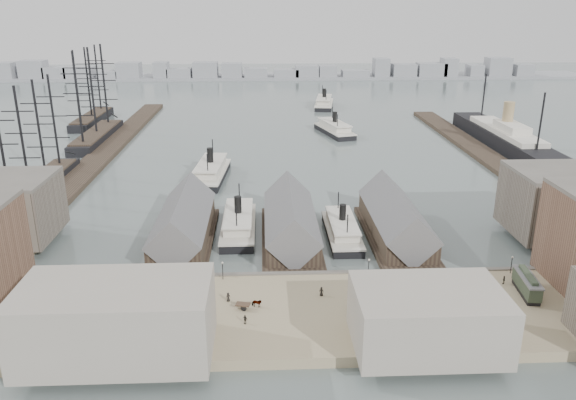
{
  "coord_description": "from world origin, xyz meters",
  "views": [
    {
      "loc": [
        -6.28,
        -110.59,
        55.36
      ],
      "look_at": [
        0.0,
        30.0,
        6.0
      ],
      "focal_mm": 35.0,
      "sensor_mm": 36.0,
      "label": 1
    }
  ],
  "objects_px": {
    "ocean_steamer": "(505,138)",
    "horse_cart_right": "(374,319)",
    "ferry_docked_west": "(238,223)",
    "horse_cart_center": "(253,304)",
    "horse_cart_left": "(55,289)",
    "tram": "(527,285)"
  },
  "relations": [
    {
      "from": "ferry_docked_west",
      "to": "horse_cart_right",
      "type": "distance_m",
      "value": 54.7
    },
    {
      "from": "ferry_docked_west",
      "to": "horse_cart_right",
      "type": "xyz_separation_m",
      "value": [
        25.71,
        -48.28,
        0.5
      ]
    },
    {
      "from": "ferry_docked_west",
      "to": "ocean_steamer",
      "type": "xyz_separation_m",
      "value": [
        105.0,
        85.27,
        1.6
      ]
    },
    {
      "from": "ocean_steamer",
      "to": "horse_cart_right",
      "type": "height_order",
      "value": "ocean_steamer"
    },
    {
      "from": "ferry_docked_west",
      "to": "horse_cart_right",
      "type": "height_order",
      "value": "ferry_docked_west"
    },
    {
      "from": "tram",
      "to": "horse_cart_center",
      "type": "xyz_separation_m",
      "value": [
        -53.0,
        -3.01,
        -1.09
      ]
    },
    {
      "from": "horse_cart_left",
      "to": "horse_cart_right",
      "type": "xyz_separation_m",
      "value": [
        59.95,
        -13.57,
        0.01
      ]
    },
    {
      "from": "ocean_steamer",
      "to": "horse_cart_center",
      "type": "relative_size",
      "value": 18.33
    },
    {
      "from": "ferry_docked_west",
      "to": "horse_cart_center",
      "type": "bearing_deg",
      "value": -84.2
    },
    {
      "from": "ferry_docked_west",
      "to": "ocean_steamer",
      "type": "bearing_deg",
      "value": 39.08
    },
    {
      "from": "ocean_steamer",
      "to": "horse_cart_right",
      "type": "bearing_deg",
      "value": -120.7
    },
    {
      "from": "ferry_docked_west",
      "to": "horse_cart_center",
      "type": "distance_m",
      "value": 42.29
    },
    {
      "from": "ferry_docked_west",
      "to": "horse_cart_left",
      "type": "distance_m",
      "value": 48.76
    },
    {
      "from": "tram",
      "to": "horse_cart_right",
      "type": "bearing_deg",
      "value": -157.04
    },
    {
      "from": "horse_cart_right",
      "to": "horse_cart_left",
      "type": "bearing_deg",
      "value": 52.05
    },
    {
      "from": "ocean_steamer",
      "to": "horse_cart_right",
      "type": "relative_size",
      "value": 18.9
    },
    {
      "from": "tram",
      "to": "ocean_steamer",
      "type": "bearing_deg",
      "value": 75.7
    },
    {
      "from": "ocean_steamer",
      "to": "horse_cart_left",
      "type": "height_order",
      "value": "ocean_steamer"
    },
    {
      "from": "horse_cart_left",
      "to": "horse_cart_right",
      "type": "relative_size",
      "value": 0.98
    },
    {
      "from": "horse_cart_center",
      "to": "horse_cart_right",
      "type": "distance_m",
      "value": 22.31
    },
    {
      "from": "ocean_steamer",
      "to": "horse_cart_left",
      "type": "relative_size",
      "value": 19.23
    },
    {
      "from": "ferry_docked_west",
      "to": "ocean_steamer",
      "type": "height_order",
      "value": "ocean_steamer"
    }
  ]
}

